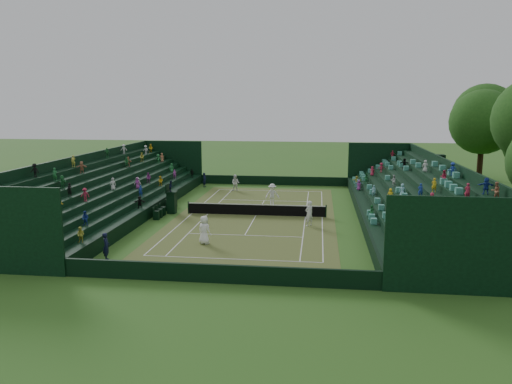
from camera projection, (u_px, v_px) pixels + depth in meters
The scene contains 18 objects.
ground at pixel (256, 216), 41.63m from camera, with size 160.00×160.00×0.00m, color #316620.
court_surface at pixel (256, 215), 41.63m from camera, with size 12.97×26.77×0.01m, color #3A6722.
perimeter_wall_north at pixel (273, 180), 57.05m from camera, with size 17.17×0.20×1.00m, color black.
perimeter_wall_south at pixel (218, 274), 26.03m from camera, with size 17.17×0.20×1.00m, color black.
perimeter_wall_east at pixel (359, 212), 40.50m from camera, with size 0.20×31.77×1.00m, color black.
perimeter_wall_west at pixel (158, 207), 42.58m from camera, with size 0.20×31.77×1.00m, color black.
north_grandstand at pixel (413, 201), 39.80m from camera, with size 6.60×32.00×4.90m.
south_grandstand at pixel (110, 194), 42.91m from camera, with size 6.60×32.00×4.90m.
tennis_net at pixel (256, 209), 41.54m from camera, with size 11.67×0.10×1.06m.
scoreboard_tower at pixel (435, 160), 54.51m from camera, with size 2.00×1.00×3.70m.
umpire_chair at pixel (171, 199), 42.26m from camera, with size 0.90×0.90×2.82m.
courtside_chairs at pixel (166, 208), 42.55m from camera, with size 0.47×5.44×1.02m.
player_near_west at pixel (204, 230), 33.12m from camera, with size 0.94×0.61×1.92m, color white.
player_near_east at pixel (309, 213), 37.92m from camera, with size 0.72×0.47×1.97m, color white.
player_far_west at pixel (236, 183), 52.92m from camera, with size 0.85×0.66×1.75m, color white.
player_far_east at pixel (272, 195), 45.55m from camera, with size 1.30×0.75×2.01m, color white.
line_judge_north at pixel (205, 180), 55.50m from camera, with size 0.58×0.38×1.60m, color black.
line_judge_south at pixel (106, 247), 29.72m from camera, with size 0.62×0.40×1.69m, color black.
Camera 1 is at (5.08, -40.30, 9.32)m, focal length 35.00 mm.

